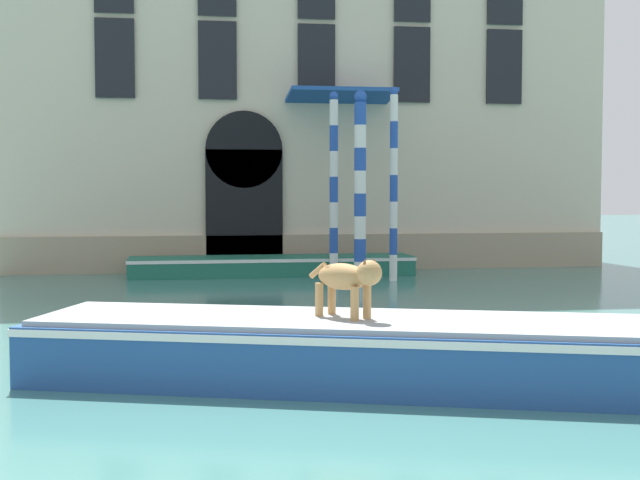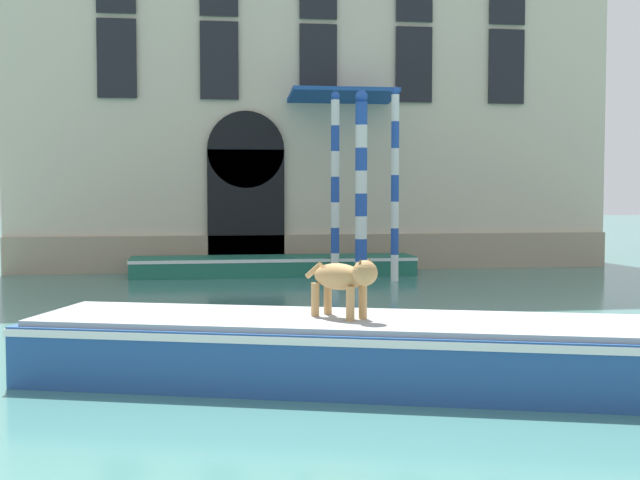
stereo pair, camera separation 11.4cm
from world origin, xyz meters
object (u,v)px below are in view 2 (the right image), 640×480
Objects in this scene: dog_on_deck at (344,278)px; mooring_pole_0 at (335,185)px; boat_foreground at (354,349)px; boat_moored_near_palazzo at (274,265)px; mooring_pole_2 at (361,187)px; mooring_pole_1 at (395,184)px.

dog_on_deck is 0.19× the size of mooring_pole_0.
boat_moored_near_palazzo is at bearing 107.06° from boat_foreground.
boat_foreground reaches higher than boat_moored_near_palazzo.
mooring_pole_2 is (2.09, 9.94, 1.79)m from boat_foreground.
boat_foreground is 10.31m from mooring_pole_2.
mooring_pole_2 is (1.75, -2.20, 1.93)m from boat_moored_near_palazzo.
mooring_pole_0 reaches higher than dog_on_deck.
mooring_pole_1 is (3.10, 10.42, 1.07)m from dog_on_deck.
dog_on_deck is at bearing -102.53° from mooring_pole_2.
dog_on_deck is 0.20× the size of mooring_pole_2.
boat_moored_near_palazzo is 1.57× the size of mooring_pole_0.
mooring_pole_1 is (2.64, -1.71, 2.00)m from boat_moored_near_palazzo.
mooring_pole_0 is (1.73, 11.26, 1.84)m from boat_foreground.
boat_moored_near_palazzo is (0.34, 12.14, -0.14)m from boat_foreground.
boat_foreground is 12.14m from boat_moored_near_palazzo.
dog_on_deck is 12.17m from boat_moored_near_palazzo.
dog_on_deck is 11.44m from mooring_pole_0.
boat_foreground is 1.71× the size of mooring_pole_0.
boat_moored_near_palazzo is at bearing 147.17° from mooring_pole_1.
mooring_pole_1 is 1.02m from mooring_pole_2.
dog_on_deck reaches higher than boat_moored_near_palazzo.
mooring_pole_2 is at bearing -151.17° from mooring_pole_1.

